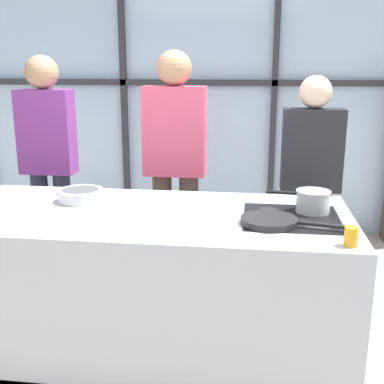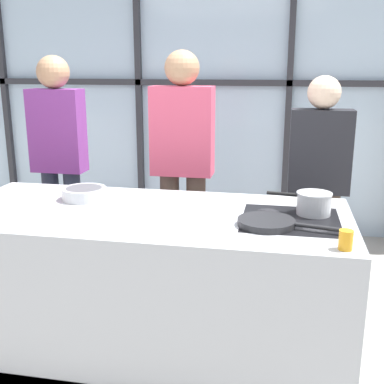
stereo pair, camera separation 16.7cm
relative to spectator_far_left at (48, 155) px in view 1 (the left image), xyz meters
name	(u,v)px [view 1 (the left image)]	position (x,y,z in m)	size (l,w,h in m)	color
ground_plane	(151,353)	(1.00, -0.96, -1.04)	(18.00, 18.00, 0.00)	#ADA89E
back_window_wall	(198,96)	(1.00, 1.47, 0.37)	(6.40, 0.10, 2.80)	silver
demo_island	(150,286)	(1.00, -0.96, -0.58)	(2.28, 0.99, 0.91)	#B7BABF
spectator_far_left	(48,155)	(0.00, 0.00, 0.00)	(0.42, 0.25, 1.79)	#232838
spectator_center_left	(175,157)	(1.00, 0.00, 0.00)	(0.46, 0.25, 1.82)	#47382D
spectator_center_right	(310,175)	(2.00, 0.00, -0.10)	(0.43, 0.23, 1.64)	#47382D
frying_pan	(271,221)	(1.68, -1.09, -0.11)	(0.53, 0.30, 0.04)	#232326
saucepan	(313,201)	(1.92, -0.83, -0.06)	(0.36, 0.20, 0.12)	silver
white_plate	(78,191)	(0.45, -0.59, -0.12)	(0.27, 0.27, 0.01)	white
mixing_bowl	(81,195)	(0.55, -0.79, -0.09)	(0.27, 0.27, 0.07)	silver
juice_glass_near	(351,237)	(2.04, -1.35, -0.08)	(0.06, 0.06, 0.09)	orange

